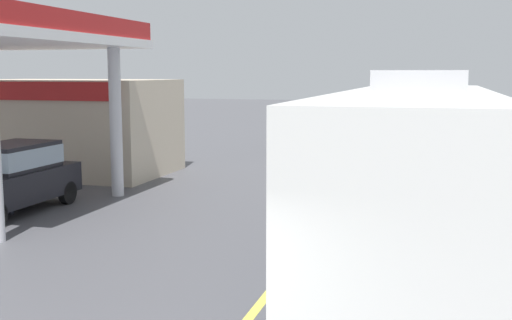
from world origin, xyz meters
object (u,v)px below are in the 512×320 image
(pedestrian_near_pump, at_px, (6,179))
(car_at_pump, at_px, (10,175))
(minibus_opposing_lane, at_px, (336,120))
(coach_bus_main, at_px, (415,182))

(pedestrian_near_pump, bearing_deg, car_at_pump, 89.45)
(minibus_opposing_lane, distance_m, pedestrian_near_pump, 16.56)
(pedestrian_near_pump, bearing_deg, coach_bus_main, -12.04)
(coach_bus_main, distance_m, pedestrian_near_pump, 10.57)
(coach_bus_main, height_order, car_at_pump, coach_bus_main)
(coach_bus_main, xyz_separation_m, minibus_opposing_lane, (-4.24, 17.60, -0.25))
(coach_bus_main, distance_m, minibus_opposing_lane, 18.10)
(coach_bus_main, distance_m, car_at_pump, 10.60)
(coach_bus_main, bearing_deg, pedestrian_near_pump, 167.96)
(car_at_pump, distance_m, minibus_opposing_lane, 16.40)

